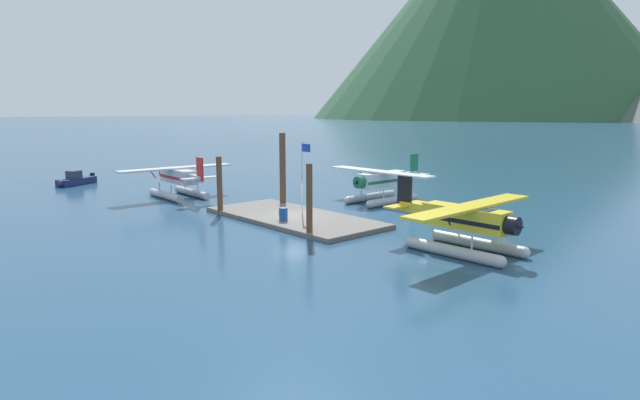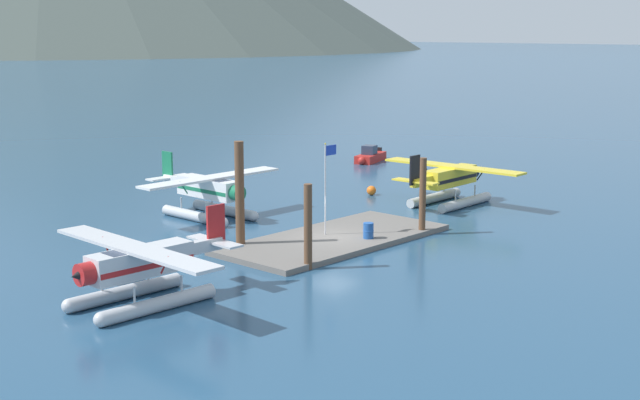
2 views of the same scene
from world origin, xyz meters
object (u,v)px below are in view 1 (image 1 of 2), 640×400
(seaplane_silver_port_aft, at_px, (178,180))
(boat_navy_open_sw, at_px, (76,180))
(seaplane_white_bow_centre, at_px, (382,184))
(seaplane_yellow_stbd_fwd, at_px, (466,225))
(fuel_drum, at_px, (283,214))
(flagpole, at_px, (303,169))
(mooring_buoy, at_px, (508,228))

(seaplane_silver_port_aft, relative_size, boat_navy_open_sw, 2.36)
(seaplane_white_bow_centre, distance_m, seaplane_yellow_stbd_fwd, 16.37)
(seaplane_silver_port_aft, xyz_separation_m, seaplane_white_bow_centre, (13.67, 11.55, 0.00))
(fuel_drum, bearing_deg, flagpole, 107.58)
(fuel_drum, height_order, seaplane_silver_port_aft, seaplane_silver_port_aft)
(flagpole, relative_size, fuel_drum, 5.93)
(seaplane_silver_port_aft, bearing_deg, seaplane_white_bow_centre, 40.20)
(seaplane_white_bow_centre, bearing_deg, seaplane_silver_port_aft, -139.80)
(fuel_drum, distance_m, seaplane_silver_port_aft, 15.28)
(seaplane_silver_port_aft, height_order, boat_navy_open_sw, seaplane_silver_port_aft)
(seaplane_yellow_stbd_fwd, bearing_deg, seaplane_silver_port_aft, -174.20)
(seaplane_white_bow_centre, height_order, seaplane_yellow_stbd_fwd, same)
(fuel_drum, bearing_deg, mooring_buoy, 38.62)
(flagpole, relative_size, mooring_buoy, 7.74)
(boat_navy_open_sw, bearing_deg, flagpole, 12.43)
(flagpole, xyz_separation_m, fuel_drum, (0.77, -2.42, -2.86))
(seaplane_white_bow_centre, xyz_separation_m, boat_navy_open_sw, (-28.22, -15.68, -1.09))
(flagpole, xyz_separation_m, seaplane_yellow_stbd_fwd, (13.02, 0.52, -2.02))
(seaplane_white_bow_centre, bearing_deg, seaplane_yellow_stbd_fwd, -32.33)
(fuel_drum, bearing_deg, boat_navy_open_sw, -172.39)
(boat_navy_open_sw, bearing_deg, mooring_buoy, 17.60)
(seaplane_white_bow_centre, relative_size, seaplane_yellow_stbd_fwd, 1.00)
(seaplane_white_bow_centre, bearing_deg, fuel_drum, -82.29)
(fuel_drum, relative_size, seaplane_white_bow_centre, 0.08)
(fuel_drum, height_order, seaplane_white_bow_centre, seaplane_white_bow_centre)
(seaplane_yellow_stbd_fwd, bearing_deg, flagpole, -177.72)
(seaplane_yellow_stbd_fwd, bearing_deg, fuel_drum, -166.52)
(seaplane_white_bow_centre, bearing_deg, boat_navy_open_sw, -150.95)
(flagpole, bearing_deg, fuel_drum, -72.42)
(seaplane_silver_port_aft, bearing_deg, boat_navy_open_sw, -164.17)
(seaplane_silver_port_aft, bearing_deg, seaplane_yellow_stbd_fwd, 5.80)
(fuel_drum, height_order, mooring_buoy, fuel_drum)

